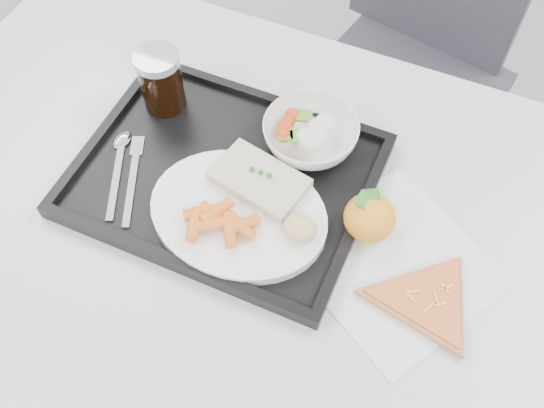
% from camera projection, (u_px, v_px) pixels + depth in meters
% --- Properties ---
extents(table, '(1.20, 0.80, 0.75)m').
position_uv_depth(table, '(244.00, 228.00, 0.99)').
color(table, '#ABABAD').
rests_on(table, ground).
extents(chair, '(0.50, 0.50, 0.93)m').
position_uv_depth(chair, '(415.00, 45.00, 1.42)').
color(chair, '#313138').
rests_on(chair, ground).
extents(tray, '(0.45, 0.35, 0.03)m').
position_uv_depth(tray, '(225.00, 177.00, 0.95)').
color(tray, black).
rests_on(tray, table).
extents(dinner_plate, '(0.27, 0.27, 0.02)m').
position_uv_depth(dinner_plate, '(239.00, 214.00, 0.90)').
color(dinner_plate, white).
rests_on(dinner_plate, tray).
extents(fish_fillet, '(0.15, 0.11, 0.03)m').
position_uv_depth(fish_fillet, '(260.00, 180.00, 0.91)').
color(fish_fillet, beige).
rests_on(fish_fillet, dinner_plate).
extents(bread_roll, '(0.06, 0.06, 0.03)m').
position_uv_depth(bread_roll, '(300.00, 228.00, 0.85)').
color(bread_roll, beige).
rests_on(bread_roll, dinner_plate).
extents(salad_bowl, '(0.15, 0.15, 0.05)m').
position_uv_depth(salad_bowl, '(311.00, 134.00, 0.96)').
color(salad_bowl, white).
rests_on(salad_bowl, tray).
extents(cola_glass, '(0.07, 0.07, 0.11)m').
position_uv_depth(cola_glass, '(161.00, 80.00, 0.98)').
color(cola_glass, black).
rests_on(cola_glass, tray).
extents(cutlery, '(0.12, 0.16, 0.01)m').
position_uv_depth(cutlery, '(125.00, 165.00, 0.95)').
color(cutlery, silver).
rests_on(cutlery, tray).
extents(napkin, '(0.34, 0.33, 0.00)m').
position_uv_depth(napkin, '(394.00, 265.00, 0.88)').
color(napkin, silver).
rests_on(napkin, table).
extents(tangerine, '(0.08, 0.08, 0.07)m').
position_uv_depth(tangerine, '(370.00, 218.00, 0.88)').
color(tangerine, '#DA5D0F').
rests_on(tangerine, napkin).
extents(pizza_slice, '(0.25, 0.25, 0.02)m').
position_uv_depth(pizza_slice, '(426.00, 300.00, 0.84)').
color(pizza_slice, tan).
rests_on(pizza_slice, napkin).
extents(carrot_pile, '(0.12, 0.09, 0.02)m').
position_uv_depth(carrot_pile, '(219.00, 221.00, 0.86)').
color(carrot_pile, orange).
rests_on(carrot_pile, dinner_plate).
extents(salad_contents, '(0.09, 0.09, 0.03)m').
position_uv_depth(salad_contents, '(308.00, 132.00, 0.95)').
color(salad_contents, red).
rests_on(salad_contents, salad_bowl).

